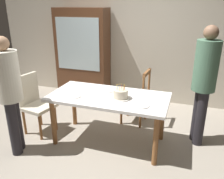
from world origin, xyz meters
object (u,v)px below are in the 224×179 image
(person_celebrant, at_px, (9,90))
(person_guest, at_px, (204,80))
(chair_upholstered, at_px, (34,101))
(china_cabinet, at_px, (83,54))
(plate_near_guest, at_px, (141,105))
(chair_spindle_back, at_px, (136,98))
(birthday_cake, at_px, (121,94))
(plate_far_side, at_px, (108,90))
(dining_table, at_px, (109,102))
(plate_near_celebrant, at_px, (73,96))

(person_celebrant, relative_size, person_guest, 0.94)
(chair_upholstered, bearing_deg, china_cabinet, 86.89)
(plate_near_guest, distance_m, chair_spindle_back, 1.01)
(person_celebrant, distance_m, china_cabinet, 2.20)
(birthday_cake, height_order, plate_far_side, birthday_cake)
(plate_near_guest, height_order, china_cabinet, china_cabinet)
(plate_far_side, height_order, chair_spindle_back, chair_spindle_back)
(dining_table, xyz_separation_m, chair_spindle_back, (0.23, 0.74, -0.19))
(birthday_cake, relative_size, plate_near_guest, 1.27)
(dining_table, bearing_deg, chair_upholstered, -176.19)
(plate_far_side, relative_size, person_celebrant, 0.14)
(dining_table, height_order, chair_upholstered, chair_upholstered)
(chair_upholstered, bearing_deg, plate_near_guest, -3.55)
(chair_upholstered, bearing_deg, chair_spindle_back, 29.34)
(chair_spindle_back, distance_m, person_guest, 1.19)
(plate_near_celebrant, distance_m, china_cabinet, 1.88)
(plate_near_guest, xyz_separation_m, person_guest, (0.75, 0.62, 0.23))
(china_cabinet, bearing_deg, chair_upholstered, -93.11)
(plate_near_guest, xyz_separation_m, chair_spindle_back, (-0.27, 0.93, -0.29))
(plate_far_side, distance_m, chair_upholstered, 1.20)
(person_guest, bearing_deg, chair_upholstered, -168.42)
(chair_spindle_back, xyz_separation_m, china_cabinet, (-1.37, 0.82, 0.49))
(chair_spindle_back, distance_m, person_celebrant, 2.00)
(plate_far_side, bearing_deg, chair_upholstered, -166.67)
(chair_upholstered, distance_m, china_cabinet, 1.69)
(china_cabinet, bearing_deg, chair_spindle_back, -30.86)
(birthday_cake, xyz_separation_m, plate_far_side, (-0.27, 0.23, -0.05))
(chair_spindle_back, relative_size, chair_upholstered, 1.00)
(plate_near_guest, bearing_deg, dining_table, 159.42)
(dining_table, distance_m, chair_upholstered, 1.24)
(chair_upholstered, xyz_separation_m, china_cabinet, (0.09, 1.64, 0.42))
(person_celebrant, height_order, china_cabinet, china_cabinet)
(plate_near_celebrant, height_order, person_celebrant, person_celebrant)
(chair_upholstered, bearing_deg, birthday_cake, 1.70)
(birthday_cake, bearing_deg, chair_upholstered, -178.30)
(plate_far_side, distance_m, china_cabinet, 1.74)
(person_guest, bearing_deg, plate_near_guest, -140.50)
(chair_spindle_back, bearing_deg, plate_far_side, -119.84)
(plate_far_side, bearing_deg, person_celebrant, -141.67)
(plate_near_celebrant, distance_m, person_celebrant, 0.83)
(plate_far_side, bearing_deg, plate_near_celebrant, -134.96)
(birthday_cake, relative_size, chair_upholstered, 0.29)
(chair_spindle_back, distance_m, china_cabinet, 1.67)
(plate_far_side, distance_m, person_guest, 1.38)
(chair_upholstered, xyz_separation_m, person_celebrant, (0.09, -0.56, 0.39))
(china_cabinet, bearing_deg, plate_far_side, -52.35)
(plate_near_guest, xyz_separation_m, china_cabinet, (-1.64, 1.75, 0.20))
(plate_near_celebrant, distance_m, chair_spindle_back, 1.20)
(person_guest, bearing_deg, dining_table, -161.18)
(plate_near_guest, height_order, person_celebrant, person_celebrant)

